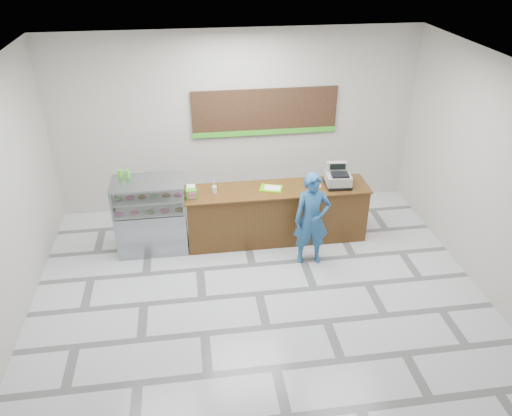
{
  "coord_description": "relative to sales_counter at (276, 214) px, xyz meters",
  "views": [
    {
      "loc": [
        -0.92,
        -6.09,
        5.08
      ],
      "look_at": [
        0.08,
        0.9,
        1.04
      ],
      "focal_mm": 35.0,
      "sensor_mm": 36.0,
      "label": 1
    }
  ],
  "objects": [
    {
      "name": "floor",
      "position": [
        -0.55,
        -1.55,
        -0.52
      ],
      "size": [
        7.0,
        7.0,
        0.0
      ],
      "primitive_type": "plane",
      "color": "silver",
      "rests_on": "ground"
    },
    {
      "name": "green_cup_right",
      "position": [
        -2.54,
        0.21,
        0.88
      ],
      "size": [
        0.08,
        0.08,
        0.12
      ],
      "primitive_type": "cylinder",
      "color": "green",
      "rests_on": "display_case"
    },
    {
      "name": "display_case",
      "position": [
        -2.22,
        -0.0,
        0.16
      ],
      "size": [
        1.22,
        0.72,
        1.33
      ],
      "color": "gray",
      "rests_on": "floor"
    },
    {
      "name": "straw_cup",
      "position": [
        -1.1,
        0.01,
        0.57
      ],
      "size": [
        0.08,
        0.08,
        0.12
      ],
      "primitive_type": "cylinder",
      "color": "silver",
      "rests_on": "sales_counter"
    },
    {
      "name": "back_wall",
      "position": [
        -0.55,
        1.45,
        1.23
      ],
      "size": [
        7.0,
        0.0,
        7.0
      ],
      "primitive_type": "plane",
      "rotation": [
        1.57,
        0.0,
        0.0
      ],
      "color": "#BCB8AD",
      "rests_on": "floor"
    },
    {
      "name": "menu_board",
      "position": [
        -0.0,
        1.41,
        1.42
      ],
      "size": [
        2.8,
        0.06,
        0.9
      ],
      "color": "black",
      "rests_on": "back_wall"
    },
    {
      "name": "serving_tray",
      "position": [
        -0.11,
        0.0,
        0.52
      ],
      "size": [
        0.45,
        0.38,
        0.02
      ],
      "rotation": [
        0.0,
        0.0,
        -0.32
      ],
      "color": "#62CE01",
      "rests_on": "sales_counter"
    },
    {
      "name": "napkin_box",
      "position": [
        -1.5,
        0.07,
        0.57
      ],
      "size": [
        0.15,
        0.15,
        0.12
      ],
      "primitive_type": "cube",
      "rotation": [
        0.0,
        0.0,
        -0.06
      ],
      "color": "white",
      "rests_on": "sales_counter"
    },
    {
      "name": "donut_decal",
      "position": [
        0.73,
        -0.0,
        0.52
      ],
      "size": [
        0.14,
        0.14,
        0.0
      ],
      "primitive_type": "cylinder",
      "color": "pink",
      "rests_on": "sales_counter"
    },
    {
      "name": "promo_box",
      "position": [
        -1.5,
        -0.14,
        0.59
      ],
      "size": [
        0.19,
        0.13,
        0.16
      ],
      "primitive_type": "cube",
      "rotation": [
        0.0,
        0.0,
        0.07
      ],
      "color": "green",
      "rests_on": "sales_counter"
    },
    {
      "name": "ceiling",
      "position": [
        -0.55,
        -1.55,
        2.98
      ],
      "size": [
        7.0,
        7.0,
        0.0
      ],
      "primitive_type": "plane",
      "rotation": [
        3.14,
        0.0,
        0.0
      ],
      "color": "silver",
      "rests_on": "back_wall"
    },
    {
      "name": "cash_register",
      "position": [
        1.08,
        -0.03,
        0.66
      ],
      "size": [
        0.47,
        0.48,
        0.4
      ],
      "rotation": [
        0.0,
        0.0,
        -0.1
      ],
      "color": "black",
      "rests_on": "sales_counter"
    },
    {
      "name": "sales_counter",
      "position": [
        0.0,
        0.0,
        0.0
      ],
      "size": [
        3.26,
        0.76,
        1.03
      ],
      "color": "#583414",
      "rests_on": "floor"
    },
    {
      "name": "customer",
      "position": [
        0.45,
        -0.77,
        0.3
      ],
      "size": [
        0.63,
        0.44,
        1.64
      ],
      "primitive_type": "imported",
      "rotation": [
        0.0,
        0.0,
        -0.07
      ],
      "color": "#215386",
      "rests_on": "floor"
    },
    {
      "name": "card_terminal",
      "position": [
        1.26,
        -0.0,
        0.53
      ],
      "size": [
        0.09,
        0.17,
        0.04
      ],
      "primitive_type": "cube",
      "rotation": [
        0.0,
        0.0,
        -0.06
      ],
      "color": "black",
      "rests_on": "sales_counter"
    },
    {
      "name": "green_cup_left",
      "position": [
        -2.67,
        0.22,
        0.88
      ],
      "size": [
        0.09,
        0.09,
        0.13
      ],
      "primitive_type": "cylinder",
      "color": "green",
      "rests_on": "display_case"
    }
  ]
}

